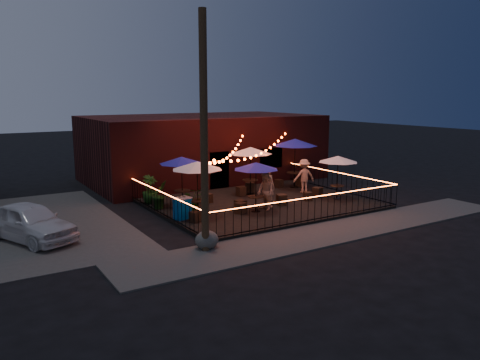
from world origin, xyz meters
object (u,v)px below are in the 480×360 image
Objects in this scene: cafe_table_1 at (182,161)px; boulder at (207,240)px; cafe_table_3 at (250,151)px; cafe_table_0 at (197,166)px; cafe_table_2 at (256,167)px; cafe_table_4 at (338,160)px; cooler at (182,208)px; utility_pole at (204,135)px; cafe_table_5 at (295,143)px.

cafe_table_1 is 2.75× the size of boulder.
cafe_table_0 is at bearing -148.83° from cafe_table_3.
cafe_table_2 is 4.90m from cafe_table_4.
cafe_table_0 is 0.88× the size of cafe_table_3.
cafe_table_3 reaches higher than cooler.
utility_pole is 3.33× the size of cafe_table_1.
cafe_table_5 reaches higher than boulder.
cafe_table_1 is at bearing -175.01° from cafe_table_5.
cafe_table_3 is 1.06× the size of cafe_table_4.
cafe_table_3 reaches higher than cafe_table_4.
cooler is at bearing 176.37° from cafe_table_0.
boulder is (-0.76, -3.63, -0.28)m from cooler.
cafe_table_3 is at bearing -175.49° from cafe_table_5.
cafe_table_2 is (2.63, -0.51, -0.16)m from cafe_table_0.
cafe_table_1 is 4.10m from cafe_table_3.
utility_pole is 9.18× the size of boulder.
boulder is at bearing -112.23° from cafe_table_0.
utility_pole reaches higher than cafe_table_3.
cafe_table_1 is (1.94, 6.04, -1.74)m from utility_pole.
cafe_table_5 reaches higher than cafe_table_4.
cooler is at bearing -114.86° from cafe_table_1.
cafe_table_1 is at bearing 158.76° from cafe_table_4.
cafe_table_3 is (4.08, 0.38, 0.16)m from cafe_table_1.
cafe_table_5 is at bearing 4.51° from cafe_table_3.
cooler is (-8.23, -2.87, -2.03)m from cafe_table_5.
cafe_table_3 reaches higher than boulder.
cafe_table_4 is 8.39m from cooler.
cafe_table_3 is 6.02m from cooler.
cafe_table_4 is at bearing -45.55° from cafe_table_3.
boulder is at bearing -143.15° from cafe_table_2.
cafe_table_3 reaches higher than cafe_table_0.
cafe_table_5 is at bearing 34.98° from cafe_table_2.
utility_pole is at bearing -129.71° from boulder.
boulder is (-9.00, -3.08, -1.79)m from cafe_table_4.
cafe_table_5 is at bearing 89.97° from cafe_table_4.
cafe_table_2 reaches higher than cafe_table_4.
cooler is at bearing 76.65° from utility_pole.
cafe_table_0 is 8.09m from cafe_table_5.
cafe_table_0 is 2.31m from cafe_table_1.
cafe_table_3 is at bearing 13.59° from cooler.
boulder is at bearing 50.29° from utility_pole.
cafe_table_0 reaches higher than cooler.
cafe_table_0 reaches higher than cafe_table_1.
cafe_table_5 is 11.34m from boulder.
cooler is (-3.33, 0.56, -1.56)m from cafe_table_2.
cafe_table_2 is at bearing 36.85° from boulder.
cafe_table_1 is 2.59× the size of cooler.
cafe_table_3 is 0.99× the size of cafe_table_5.
cafe_table_4 is (9.13, 3.24, -1.87)m from utility_pole.
cafe_table_5 reaches higher than cooler.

